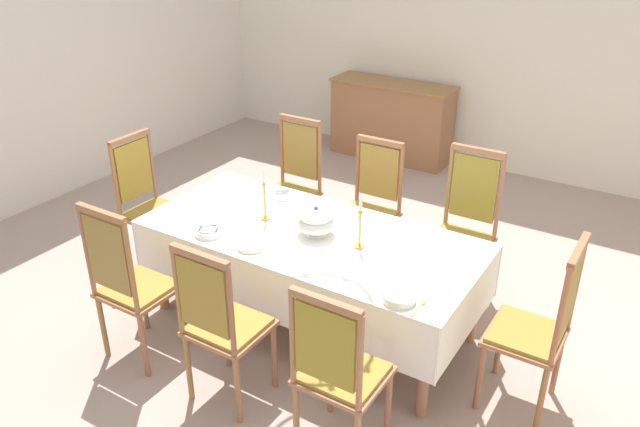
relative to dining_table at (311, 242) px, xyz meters
name	(u,v)px	position (x,y,z in m)	size (l,w,h in m)	color
ground	(319,317)	(0.00, 0.11, -0.69)	(6.85, 6.94, 0.04)	#A69286
back_wall	(496,26)	(0.00, 3.62, 0.91)	(6.85, 0.08, 3.17)	silver
dining_table	(311,242)	(0.00, 0.00, 0.00)	(2.31, 1.04, 0.75)	#9F5F3A
tablecloth	(311,246)	(0.00, 0.00, -0.03)	(2.33, 1.06, 0.40)	white
chair_south_a	(129,282)	(-0.78, -0.93, -0.08)	(0.44, 0.42, 1.15)	olive
chair_north_a	(293,183)	(-0.78, 0.93, -0.08)	(0.44, 0.42, 1.14)	#955B38
chair_south_b	(221,322)	(-0.02, -0.92, -0.10)	(0.44, 0.42, 1.10)	#9A5B43
chair_north_b	(371,205)	(-0.02, 0.92, -0.10)	(0.44, 0.42, 1.10)	#8F5E42
chair_south_c	(338,370)	(0.77, -0.92, -0.10)	(0.44, 0.42, 1.09)	#9A5C3F
chair_north_c	(465,226)	(0.77, 0.93, -0.07)	(0.44, 0.42, 1.18)	#8F603E
chair_head_west	(149,202)	(-1.56, 0.00, -0.09)	(0.42, 0.44, 1.13)	olive
chair_head_east	(539,326)	(1.56, 0.00, -0.08)	(0.42, 0.44, 1.14)	#985940
soup_tureen	(316,221)	(0.05, 0.00, 0.18)	(0.26, 0.26, 0.21)	white
candlestick_west	(265,199)	(-0.38, 0.00, 0.24)	(0.07, 0.07, 0.39)	gold
candlestick_east	(360,227)	(0.38, 0.00, 0.23)	(0.07, 0.07, 0.37)	gold
bowl_near_left	(282,194)	(-0.50, 0.37, 0.10)	(0.18, 0.18, 0.03)	white
bowl_near_right	(399,296)	(0.86, -0.42, 0.10)	(0.19, 0.19, 0.05)	white
bowl_far_left	(209,232)	(-0.56, -0.39, 0.10)	(0.18, 0.18, 0.04)	white
bowl_far_right	(251,245)	(-0.22, -0.38, 0.10)	(0.19, 0.19, 0.03)	white
spoon_primary	(272,191)	(-0.61, 0.40, 0.08)	(0.06, 0.17, 0.01)	gold
spoon_secondary	(421,304)	(0.99, -0.39, 0.08)	(0.03, 0.18, 0.01)	gold
sideboard	(391,120)	(-1.00, 3.31, -0.22)	(1.44, 0.48, 0.90)	#956240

